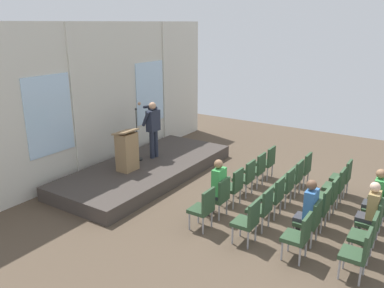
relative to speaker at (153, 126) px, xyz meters
The scene contains 33 objects.
ground_plane 4.78m from the speaker, 97.20° to the right, with size 15.23×15.23×0.00m, color brown.
rear_partition 1.61m from the speaker, 113.01° to the left, with size 10.07×0.14×4.28m.
stage_platform 1.31m from the speaker, 161.72° to the right, with size 5.58×2.38×0.37m, color #3F3833.
speaker is the anchor object (origin of this frame).
mic_stand 0.81m from the speaker, 150.80° to the left, with size 0.28×0.28×1.55m.
lectern 1.31m from the speaker, behind, with size 0.60×0.48×1.16m.
chair_r0_c0 3.99m from the speaker, 125.88° to the right, with size 0.46×0.44×0.94m.
chair_r0_c1 3.64m from the speaker, 116.87° to the right, with size 0.46×0.44×0.94m.
audience_r0_c1 3.53m from the speaker, 117.46° to the right, with size 0.36×0.39×1.37m.
chair_r0_c2 3.40m from the speaker, 106.18° to the right, with size 0.46×0.44×0.94m.
chair_r0_c3 3.28m from the speaker, 94.20° to the right, with size 0.46×0.44×0.94m.
chair_r0_c4 3.30m from the speaker, 81.85° to the right, with size 0.46×0.44×0.94m.
chair_r0_c5 3.46m from the speaker, 70.21° to the right, with size 0.46×0.44×0.94m.
chair_r1_c0 4.85m from the speaker, 118.63° to the right, with size 0.46×0.44×0.94m.
chair_r1_c1 4.57m from the speaker, 110.93° to the right, with size 0.46×0.44×0.94m.
chair_r1_c2 4.37m from the speaker, 102.35° to the right, with size 0.46×0.44×0.94m.
chair_r1_c3 4.28m from the speaker, 93.17° to the right, with size 0.46×0.44×0.94m.
chair_r1_c4 4.30m from the speaker, 83.83° to the right, with size 0.46×0.44×0.94m.
chair_r1_c5 4.42m from the speaker, 74.81° to the right, with size 0.46×0.44×0.94m.
chair_r2_c0 5.76m from the speaker, 113.67° to the right, with size 0.46×0.44×0.94m.
chair_r2_c1 5.53m from the speaker, 107.07° to the right, with size 0.46×0.44×0.94m.
audience_r2_c1 5.42m from the speaker, 107.32° to the right, with size 0.36×0.39×1.36m.
chair_r2_c2 5.37m from the speaker, 99.97° to the right, with size 0.46×0.44×0.94m.
chair_r2_c3 5.29m from the speaker, 92.55° to the right, with size 0.46×0.44×0.94m.
chair_r2_c4 5.31m from the speaker, 85.04° to the right, with size 0.46×0.44×0.94m.
chair_r2_c5 5.41m from the speaker, 77.70° to the right, with size 0.46×0.44×0.94m.
chair_r3_c0 6.71m from the speaker, 110.11° to the right, with size 0.46×0.44×0.94m.
chair_r3_c1 6.51m from the speaker, 104.39° to the right, with size 0.46×0.44×0.94m.
chair_r3_c2 6.38m from the speaker, 98.35° to the right, with size 0.46×0.44×0.94m.
audience_r3_c2 6.27m from the speaker, 98.46° to the right, with size 0.36×0.39×1.31m.
chair_r3_c3 6.31m from the speaker, 92.13° to the right, with size 0.46×0.44×0.94m.
audience_r3_c3 6.21m from the speaker, 92.16° to the right, with size 0.36×0.39×1.36m.
chair_r3_c4 6.32m from the speaker, 85.85° to the right, with size 0.46×0.44×0.94m.
Camera 1 is at (-8.11, -2.48, 4.26)m, focal length 36.55 mm.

